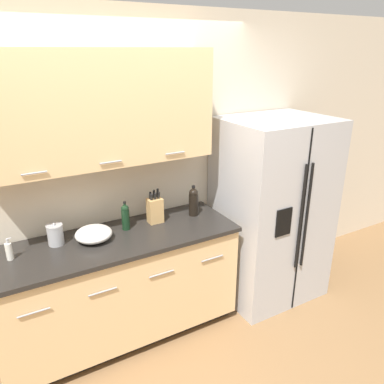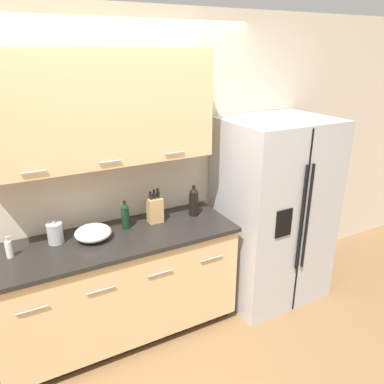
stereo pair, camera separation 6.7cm
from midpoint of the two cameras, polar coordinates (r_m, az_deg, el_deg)
The scene contains 9 objects.
wall_back at distance 3.05m, azimuth -11.90°, elevation 4.70°, with size 10.00×0.39×2.60m.
counter_unit at distance 3.20m, azimuth -10.34°, elevation -13.95°, with size 1.89×0.64×0.93m.
refrigerator at distance 3.59m, azimuth 12.70°, elevation -2.83°, with size 0.95×0.80×1.73m.
knife_block at distance 3.12m, azimuth -5.04°, elevation -2.66°, with size 0.12×0.09×0.29m.
wine_bottle at distance 3.23m, azimuth 0.85°, elevation -1.42°, with size 0.08×0.08×0.27m.
soap_dispenser at distance 2.89m, azimuth -25.52°, elevation -7.83°, with size 0.05×0.05×0.16m.
oil_bottle at distance 3.03m, azimuth -9.52°, elevation -3.60°, with size 0.06×0.06×0.24m.
steel_canister at distance 2.96m, azimuth -19.52°, elevation -5.93°, with size 0.12×0.12×0.17m.
mixing_bowl at distance 2.94m, azimuth -14.20°, elevation -6.05°, with size 0.28×0.28×0.11m.
Camera 2 is at (-0.80, -1.71, 2.28)m, focal length 35.00 mm.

